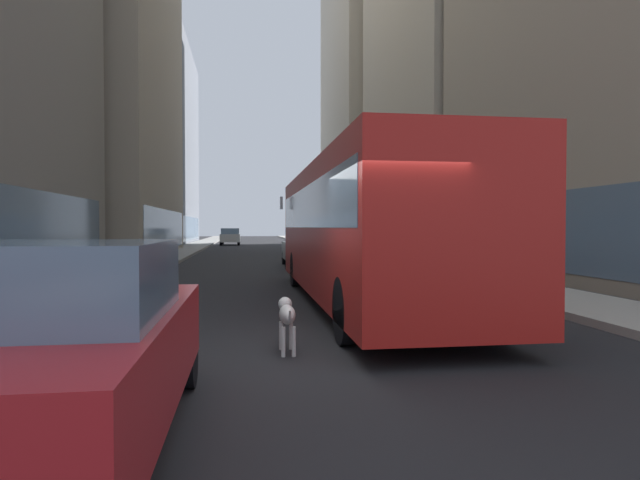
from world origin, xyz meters
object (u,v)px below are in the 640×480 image
Objects in this scene: pedestrian_in_coat at (466,249)px; car_blue_hatchback at (312,241)px; car_white_van at (230,236)px; dalmatian_dog at (287,315)px; transit_bus at (361,225)px; car_silver_sedan at (306,248)px; car_red_coupe at (59,349)px; traffic_light_near at (529,196)px.

car_blue_hatchback is at bearing 100.16° from pedestrian_in_coat.
pedestrian_in_coat is (8.58, -35.50, 0.19)m from car_white_van.
car_blue_hatchback reaches higher than dalmatian_dog.
transit_bus is 40.44m from car_white_van.
car_white_van is 36.52m from pedestrian_in_coat.
dalmatian_dog is (-2.05, -15.29, -0.31)m from car_silver_sedan.
pedestrian_in_coat reaches higher than dalmatian_dog.
transit_bus is 5.08m from dalmatian_dog.
car_silver_sedan is 18.81m from car_red_coupe.
car_silver_sedan and car_white_van have the same top height.
car_blue_hatchback is at bearing 81.96° from dalmatian_dog.
pedestrian_in_coat is (8.58, 12.30, 0.19)m from car_red_coupe.
traffic_light_near is at bearing -84.55° from car_blue_hatchback.
transit_bus is at bearing -84.32° from car_white_van.
transit_bus reaches higher than car_silver_sedan.
car_silver_sedan is (0.00, 10.81, -0.96)m from transit_bus.
transit_bus is at bearing 62.14° from car_red_coupe.
car_blue_hatchback and car_red_coupe have the same top height.
car_white_van is at bearing 90.00° from car_red_coupe.
pedestrian_in_coat reaches higher than car_silver_sedan.
pedestrian_in_coat is 0.50× the size of traffic_light_near.
pedestrian_in_coat is (2.98, -16.61, 0.19)m from car_blue_hatchback.
car_red_coupe is (-4.00, -7.57, -0.96)m from transit_bus.
transit_bus is 6.82× the size of pedestrian_in_coat.
traffic_light_near is at bearing -99.22° from pedestrian_in_coat.
transit_bus reaches higher than car_blue_hatchback.
pedestrian_in_coat is at bearing -76.42° from car_white_van.
car_red_coupe is (-5.60, -28.91, -0.00)m from car_blue_hatchback.
dalmatian_dog is at bearing -87.50° from car_white_van.
car_white_van is at bearing 95.68° from transit_bus.
pedestrian_in_coat reaches higher than car_red_coupe.
car_white_van is at bearing 97.74° from car_silver_sedan.
car_silver_sedan is 29.69m from car_white_van.
car_silver_sedan is 2.55× the size of pedestrian_in_coat.
transit_bus is 11.98× the size of dalmatian_dog.
transit_bus is 2.67× the size of car_silver_sedan.
traffic_light_near is (7.70, 6.89, 1.62)m from car_red_coupe.
car_silver_sedan is 1.27× the size of traffic_light_near.
car_blue_hatchback is 10.66m from car_silver_sedan.
traffic_light_near is (-0.88, -5.41, 1.43)m from pedestrian_in_coat.
traffic_light_near is (2.10, -22.02, 1.61)m from car_blue_hatchback.
pedestrian_in_coat is at bearing 45.93° from transit_bus.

